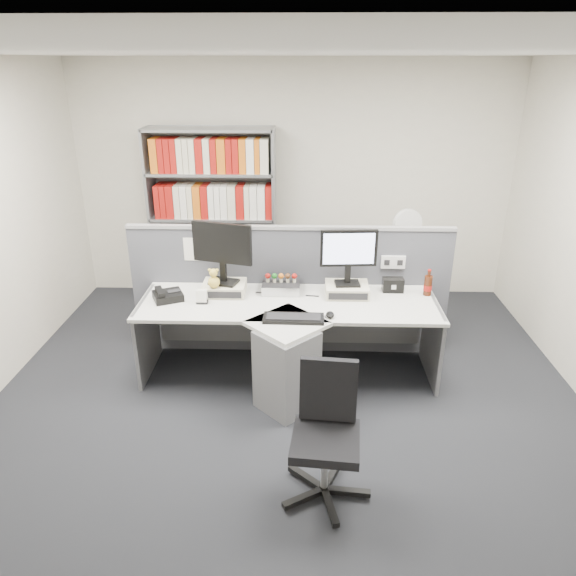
{
  "coord_description": "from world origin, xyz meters",
  "views": [
    {
      "loc": [
        0.12,
        -3.4,
        2.65
      ],
      "look_at": [
        0.0,
        0.65,
        0.92
      ],
      "focal_mm": 33.24,
      "sensor_mm": 36.0,
      "label": 1
    }
  ],
  "objects_px": {
    "desk_phone": "(167,295)",
    "filing_cabinet": "(401,289)",
    "monitor_right": "(349,253)",
    "cola_bottle": "(428,285)",
    "mouse": "(330,315)",
    "shelving_unit": "(214,221)",
    "keyboard": "(294,318)",
    "desk_calendar": "(202,298)",
    "desk_fan": "(407,228)",
    "office_chair": "(326,429)",
    "speaker": "(393,285)",
    "desk": "(288,341)",
    "desktop_pc": "(281,286)",
    "monitor_left": "(222,248)"
  },
  "relations": [
    {
      "from": "speaker",
      "to": "desk_fan",
      "type": "relative_size",
      "value": 0.35
    },
    {
      "from": "monitor_left",
      "to": "shelving_unit",
      "type": "xyz_separation_m",
      "value": [
        -0.32,
        1.46,
        -0.18
      ]
    },
    {
      "from": "monitor_left",
      "to": "filing_cabinet",
      "type": "relative_size",
      "value": 0.79
    },
    {
      "from": "desk",
      "to": "cola_bottle",
      "type": "relative_size",
      "value": 10.71
    },
    {
      "from": "desk_calendar",
      "to": "cola_bottle",
      "type": "relative_size",
      "value": 0.5
    },
    {
      "from": "monitor_left",
      "to": "office_chair",
      "type": "bearing_deg",
      "value": -61.35
    },
    {
      "from": "desk_phone",
      "to": "desk_fan",
      "type": "distance_m",
      "value": 2.56
    },
    {
      "from": "keyboard",
      "to": "desk_calendar",
      "type": "distance_m",
      "value": 0.85
    },
    {
      "from": "mouse",
      "to": "desk_fan",
      "type": "distance_m",
      "value": 1.73
    },
    {
      "from": "speaker",
      "to": "desk",
      "type": "bearing_deg",
      "value": -153.11
    },
    {
      "from": "desktop_pc",
      "to": "desk_fan",
      "type": "relative_size",
      "value": 0.62
    },
    {
      "from": "monitor_right",
      "to": "filing_cabinet",
      "type": "distance_m",
      "value": 1.45
    },
    {
      "from": "monitor_right",
      "to": "desk_phone",
      "type": "distance_m",
      "value": 1.63
    },
    {
      "from": "desktop_pc",
      "to": "desk_fan",
      "type": "distance_m",
      "value": 1.61
    },
    {
      "from": "keyboard",
      "to": "office_chair",
      "type": "distance_m",
      "value": 1.13
    },
    {
      "from": "desktop_pc",
      "to": "keyboard",
      "type": "distance_m",
      "value": 0.61
    },
    {
      "from": "keyboard",
      "to": "desk_calendar",
      "type": "relative_size",
      "value": 4.11
    },
    {
      "from": "monitor_right",
      "to": "filing_cabinet",
      "type": "bearing_deg",
      "value": 56.08
    },
    {
      "from": "desk",
      "to": "desktop_pc",
      "type": "height_order",
      "value": "desktop_pc"
    },
    {
      "from": "monitor_right",
      "to": "cola_bottle",
      "type": "relative_size",
      "value": 2.07
    },
    {
      "from": "desktop_pc",
      "to": "desk_phone",
      "type": "distance_m",
      "value": 1.02
    },
    {
      "from": "shelving_unit",
      "to": "desk_fan",
      "type": "height_order",
      "value": "shelving_unit"
    },
    {
      "from": "speaker",
      "to": "cola_bottle",
      "type": "relative_size",
      "value": 0.78
    },
    {
      "from": "filing_cabinet",
      "to": "desk_fan",
      "type": "bearing_deg",
      "value": -90.0
    },
    {
      "from": "desk_phone",
      "to": "desk",
      "type": "bearing_deg",
      "value": -12.33
    },
    {
      "from": "keyboard",
      "to": "office_chair",
      "type": "bearing_deg",
      "value": -77.67
    },
    {
      "from": "speaker",
      "to": "shelving_unit",
      "type": "distance_m",
      "value": 2.3
    },
    {
      "from": "cola_bottle",
      "to": "desk_calendar",
      "type": "bearing_deg",
      "value": -173.24
    },
    {
      "from": "speaker",
      "to": "filing_cabinet",
      "type": "distance_m",
      "value": 1.05
    },
    {
      "from": "filing_cabinet",
      "to": "desk_fan",
      "type": "relative_size",
      "value": 1.28
    },
    {
      "from": "desk",
      "to": "mouse",
      "type": "xyz_separation_m",
      "value": [
        0.35,
        -0.07,
        0.28
      ]
    },
    {
      "from": "cola_bottle",
      "to": "desk",
      "type": "bearing_deg",
      "value": -161.89
    },
    {
      "from": "desk",
      "to": "speaker",
      "type": "relative_size",
      "value": 13.81
    },
    {
      "from": "monitor_left",
      "to": "shelving_unit",
      "type": "bearing_deg",
      "value": 102.21
    },
    {
      "from": "monitor_right",
      "to": "office_chair",
      "type": "distance_m",
      "value": 1.73
    },
    {
      "from": "monitor_left",
      "to": "desk",
      "type": "bearing_deg",
      "value": -33.35
    },
    {
      "from": "desktop_pc",
      "to": "speaker",
      "type": "bearing_deg",
      "value": 0.73
    },
    {
      "from": "cola_bottle",
      "to": "mouse",
      "type": "bearing_deg",
      "value": -151.83
    },
    {
      "from": "desk_calendar",
      "to": "filing_cabinet",
      "type": "height_order",
      "value": "desk_calendar"
    },
    {
      "from": "mouse",
      "to": "speaker",
      "type": "xyz_separation_m",
      "value": [
        0.59,
        0.55,
        0.04
      ]
    },
    {
      "from": "keyboard",
      "to": "desk_fan",
      "type": "relative_size",
      "value": 0.91
    },
    {
      "from": "monitor_left",
      "to": "monitor_right",
      "type": "height_order",
      "value": "monitor_left"
    },
    {
      "from": "shelving_unit",
      "to": "desk_fan",
      "type": "relative_size",
      "value": 3.67
    },
    {
      "from": "shelving_unit",
      "to": "monitor_right",
      "type": "bearing_deg",
      "value": -45.96
    },
    {
      "from": "shelving_unit",
      "to": "keyboard",
      "type": "bearing_deg",
      "value": -64.38
    },
    {
      "from": "desktop_pc",
      "to": "desk_phone",
      "type": "xyz_separation_m",
      "value": [
        -0.99,
        -0.23,
        -0.01
      ]
    },
    {
      "from": "desk_phone",
      "to": "filing_cabinet",
      "type": "relative_size",
      "value": 0.44
    },
    {
      "from": "keyboard",
      "to": "cola_bottle",
      "type": "bearing_deg",
      "value": 24.35
    },
    {
      "from": "desk",
      "to": "office_chair",
      "type": "bearing_deg",
      "value": -76.71
    },
    {
      "from": "mouse",
      "to": "shelving_unit",
      "type": "bearing_deg",
      "value": 123.03
    }
  ]
}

